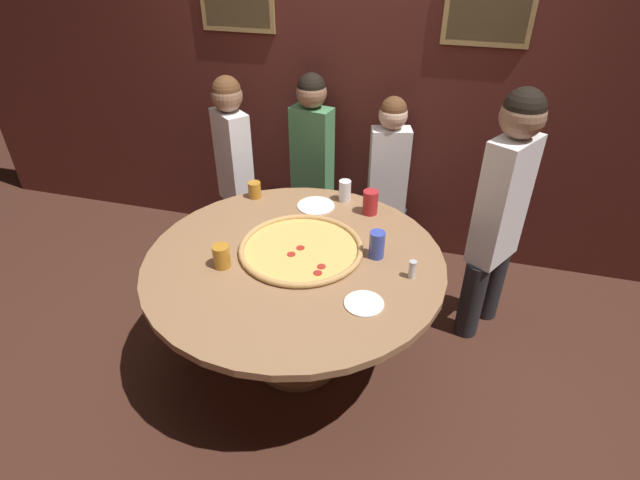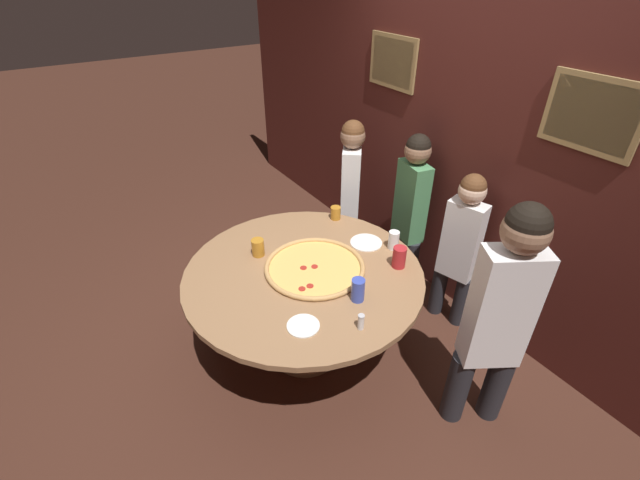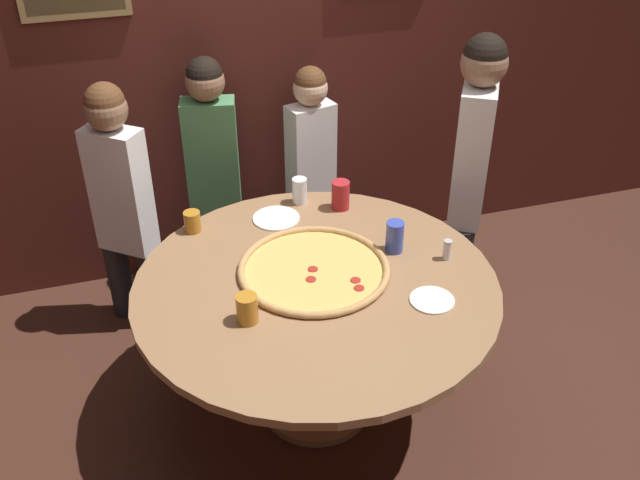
{
  "view_description": "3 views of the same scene",
  "coord_description": "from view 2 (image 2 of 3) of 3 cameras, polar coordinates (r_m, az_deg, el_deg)",
  "views": [
    {
      "loc": [
        0.69,
        -1.99,
        2.26
      ],
      "look_at": [
        0.12,
        0.08,
        0.82
      ],
      "focal_mm": 28.0,
      "sensor_mm": 36.0,
      "label": 1
    },
    {
      "loc": [
        1.9,
        -1.11,
        2.46
      ],
      "look_at": [
        -0.0,
        0.13,
        0.94
      ],
      "focal_mm": 24.0,
      "sensor_mm": 36.0,
      "label": 2
    },
    {
      "loc": [
        -0.69,
        -2.32,
        2.57
      ],
      "look_at": [
        0.03,
        0.02,
        0.94
      ],
      "focal_mm": 40.0,
      "sensor_mm": 36.0,
      "label": 3
    }
  ],
  "objects": [
    {
      "name": "ground_plane",
      "position": [
        3.3,
        -1.92,
        -14.39
      ],
      "size": [
        24.0,
        24.0,
        0.0
      ],
      "primitive_type": "plane",
      "color": "#422319"
    },
    {
      "name": "back_wall",
      "position": [
        3.34,
        18.7,
        11.81
      ],
      "size": [
        6.4,
        0.08,
        2.6
      ],
      "color": "#4C1E19",
      "rests_on": "ground_plane"
    },
    {
      "name": "dining_table",
      "position": [
        2.88,
        -2.15,
        -6.3
      ],
      "size": [
        1.56,
        1.56,
        0.74
      ],
      "color": "#936B47",
      "rests_on": "ground_plane"
    },
    {
      "name": "giant_pizza",
      "position": [
        2.81,
        -0.71,
        -3.62
      ],
      "size": [
        0.66,
        0.66,
        0.03
      ],
      "color": "#EAB75B",
      "rests_on": "dining_table"
    },
    {
      "name": "drink_cup_centre_back",
      "position": [
        3.32,
        2.09,
        3.63
      ],
      "size": [
        0.08,
        0.08,
        0.1
      ],
      "primitive_type": "cylinder",
      "color": "#BC7A23",
      "rests_on": "dining_table"
    },
    {
      "name": "drink_cup_near_left",
      "position": [
        2.55,
        5.08,
        -6.65
      ],
      "size": [
        0.08,
        0.08,
        0.15
      ],
      "primitive_type": "cylinder",
      "color": "#384CB7",
      "rests_on": "dining_table"
    },
    {
      "name": "drink_cup_front_edge",
      "position": [
        2.84,
        10.51,
        -2.26
      ],
      "size": [
        0.09,
        0.09,
        0.15
      ],
      "primitive_type": "cylinder",
      "color": "#B22328",
      "rests_on": "dining_table"
    },
    {
      "name": "drink_cup_beside_pizza",
      "position": [
        2.94,
        -8.27,
        -0.99
      ],
      "size": [
        0.09,
        0.09,
        0.12
      ],
      "primitive_type": "cylinder",
      "color": "#BC7A23",
      "rests_on": "dining_table"
    },
    {
      "name": "drink_cup_near_right",
      "position": [
        3.01,
        9.79,
        -0.01
      ],
      "size": [
        0.07,
        0.07,
        0.13
      ],
      "primitive_type": "cylinder",
      "color": "white",
      "rests_on": "dining_table"
    },
    {
      "name": "white_plate_near_front",
      "position": [
        2.42,
        -2.25,
        -11.35
      ],
      "size": [
        0.19,
        0.19,
        0.01
      ],
      "primitive_type": "cylinder",
      "color": "white",
      "rests_on": "dining_table"
    },
    {
      "name": "white_plate_beside_cup",
      "position": [
        3.08,
        6.17,
        -0.34
      ],
      "size": [
        0.23,
        0.23,
        0.01
      ],
      "primitive_type": "cylinder",
      "color": "white",
      "rests_on": "dining_table"
    },
    {
      "name": "condiment_shaker",
      "position": [
        2.39,
        5.4,
        -10.84
      ],
      "size": [
        0.04,
        0.04,
        0.1
      ],
      "color": "silver",
      "rests_on": "dining_table"
    },
    {
      "name": "diner_side_left",
      "position": [
        3.74,
        4.09,
        6.98
      ],
      "size": [
        0.34,
        0.31,
        1.37
      ],
      "rotation": [
        0.0,
        0.0,
        2.47
      ],
      "color": "#232328",
      "rests_on": "ground_plane"
    },
    {
      "name": "diner_far_left",
      "position": [
        3.55,
        11.99,
        4.66
      ],
      "size": [
        0.36,
        0.2,
        1.36
      ],
      "rotation": [
        0.0,
        0.0,
        2.94
      ],
      "color": "#232328",
      "rests_on": "ground_plane"
    },
    {
      "name": "diner_far_right",
      "position": [
        2.5,
        22.85,
        -8.97
      ],
      "size": [
        0.32,
        0.4,
        1.53
      ],
      "rotation": [
        0.0,
        0.0,
        -2.11
      ],
      "color": "#232328",
      "rests_on": "ground_plane"
    },
    {
      "name": "diner_centre_back",
      "position": [
        3.27,
        18.26,
        -0.41
      ],
      "size": [
        0.33,
        0.2,
        1.26
      ],
      "rotation": [
        0.0,
        0.0,
        -2.88
      ],
      "color": "#232328",
      "rests_on": "ground_plane"
    }
  ]
}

